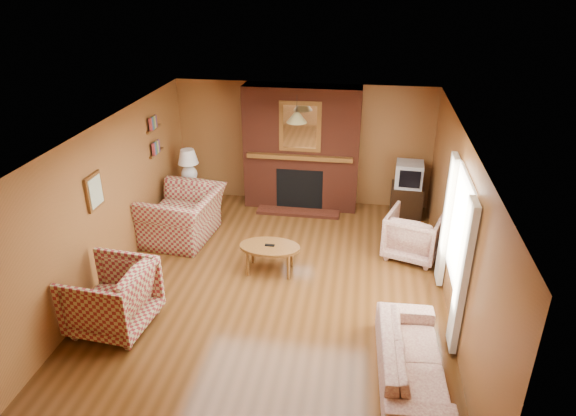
% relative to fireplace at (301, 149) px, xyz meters
% --- Properties ---
extents(floor, '(6.50, 6.50, 0.00)m').
position_rel_fireplace_xyz_m(floor, '(0.00, -2.98, -1.18)').
color(floor, '#4A2A0F').
rests_on(floor, ground).
extents(ceiling, '(6.50, 6.50, 0.00)m').
position_rel_fireplace_xyz_m(ceiling, '(0.00, -2.98, 1.22)').
color(ceiling, white).
rests_on(ceiling, wall_back).
extents(wall_back, '(6.50, 0.00, 6.50)m').
position_rel_fireplace_xyz_m(wall_back, '(0.00, 0.27, 0.02)').
color(wall_back, brown).
rests_on(wall_back, floor).
extents(wall_front, '(6.50, 0.00, 6.50)m').
position_rel_fireplace_xyz_m(wall_front, '(0.00, -6.23, 0.02)').
color(wall_front, brown).
rests_on(wall_front, floor).
extents(wall_left, '(0.00, 6.50, 6.50)m').
position_rel_fireplace_xyz_m(wall_left, '(-2.50, -2.98, 0.02)').
color(wall_left, brown).
rests_on(wall_left, floor).
extents(wall_right, '(0.00, 6.50, 6.50)m').
position_rel_fireplace_xyz_m(wall_right, '(2.50, -2.98, 0.02)').
color(wall_right, brown).
rests_on(wall_right, floor).
extents(fireplace, '(2.20, 0.82, 2.40)m').
position_rel_fireplace_xyz_m(fireplace, '(0.00, 0.00, 0.00)').
color(fireplace, '#562112').
rests_on(fireplace, floor).
extents(window_right, '(0.10, 1.85, 2.00)m').
position_rel_fireplace_xyz_m(window_right, '(2.45, -3.18, -0.06)').
color(window_right, beige).
rests_on(window_right, wall_right).
extents(bookshelf, '(0.09, 0.55, 0.71)m').
position_rel_fireplace_xyz_m(bookshelf, '(-2.44, -1.08, 0.48)').
color(bookshelf, brown).
rests_on(bookshelf, wall_left).
extents(botanical_print, '(0.05, 0.40, 0.50)m').
position_rel_fireplace_xyz_m(botanical_print, '(-2.47, -3.28, 0.37)').
color(botanical_print, brown).
rests_on(botanical_print, wall_left).
extents(pendant_light, '(0.36, 0.36, 0.48)m').
position_rel_fireplace_xyz_m(pendant_light, '(0.00, -0.68, 0.82)').
color(pendant_light, black).
rests_on(pendant_light, ceiling).
extents(plaid_loveseat, '(1.31, 1.46, 0.88)m').
position_rel_fireplace_xyz_m(plaid_loveseat, '(-1.85, -1.67, -0.74)').
color(plaid_loveseat, maroon).
rests_on(plaid_loveseat, floor).
extents(plaid_armchair, '(1.09, 1.07, 0.92)m').
position_rel_fireplace_xyz_m(plaid_armchair, '(-1.95, -4.18, -0.72)').
color(plaid_armchair, maroon).
rests_on(plaid_armchair, floor).
extents(floral_sofa, '(0.81, 1.91, 0.55)m').
position_rel_fireplace_xyz_m(floral_sofa, '(1.90, -4.55, -0.91)').
color(floral_sofa, beige).
rests_on(floral_sofa, floor).
extents(floral_armchair, '(1.06, 1.08, 0.79)m').
position_rel_fireplace_xyz_m(floral_armchair, '(2.09, -1.67, -0.79)').
color(floral_armchair, beige).
rests_on(floral_armchair, floor).
extents(coffee_table, '(0.95, 0.59, 0.47)m').
position_rel_fireplace_xyz_m(coffee_table, '(-0.16, -2.51, -0.78)').
color(coffee_table, brown).
rests_on(coffee_table, floor).
extents(side_table, '(0.45, 0.45, 0.60)m').
position_rel_fireplace_xyz_m(side_table, '(-2.10, -0.53, -0.88)').
color(side_table, brown).
rests_on(side_table, floor).
extents(table_lamp, '(0.39, 0.39, 0.64)m').
position_rel_fireplace_xyz_m(table_lamp, '(-2.10, -0.53, -0.22)').
color(table_lamp, silver).
rests_on(table_lamp, side_table).
extents(tv_stand, '(0.60, 0.55, 0.64)m').
position_rel_fireplace_xyz_m(tv_stand, '(2.05, -0.18, -0.86)').
color(tv_stand, black).
rests_on(tv_stand, floor).
extents(crt_tv, '(0.52, 0.52, 0.46)m').
position_rel_fireplace_xyz_m(crt_tv, '(2.05, -0.19, -0.32)').
color(crt_tv, '#B1B4BA').
rests_on(crt_tv, tv_stand).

